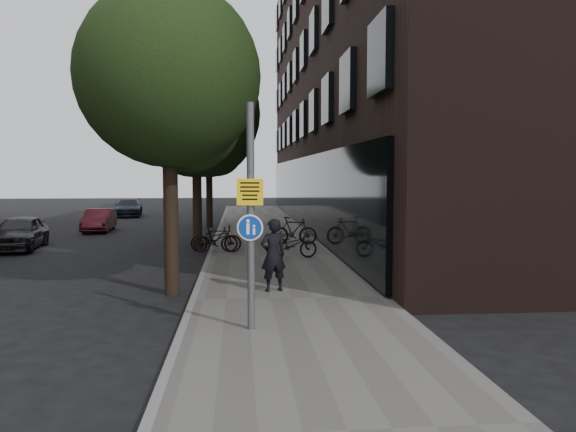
{
  "coord_description": "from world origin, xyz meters",
  "views": [
    {
      "loc": [
        -0.93,
        -9.28,
        2.96
      ],
      "look_at": [
        0.16,
        3.35,
        2.0
      ],
      "focal_mm": 35.0,
      "sensor_mm": 36.0,
      "label": 1
    }
  ],
  "objects": [
    {
      "name": "parked_car_mid",
      "position": [
        -8.11,
        20.02,
        0.58
      ],
      "size": [
        1.42,
        3.6,
        1.17
      ],
      "primitive_type": "imported",
      "rotation": [
        0.0,
        0.0,
        0.05
      ],
      "color": "#561823",
      "rests_on": "ground"
    },
    {
      "name": "street_tree_mid",
      "position": [
        -2.53,
        13.14,
        5.11
      ],
      "size": [
        5.0,
        5.0,
        7.8
      ],
      "color": "black",
      "rests_on": "ground"
    },
    {
      "name": "street_tree_near",
      "position": [
        -2.53,
        4.64,
        5.11
      ],
      "size": [
        4.4,
        4.4,
        7.5
      ],
      "color": "black",
      "rests_on": "ground"
    },
    {
      "name": "parked_car_near",
      "position": [
        -9.49,
        13.27,
        0.67
      ],
      "size": [
        1.98,
        4.08,
        1.34
      ],
      "primitive_type": "imported",
      "rotation": [
        0.0,
        0.0,
        0.1
      ],
      "color": "black",
      "rests_on": "ground"
    },
    {
      "name": "signpost",
      "position": [
        -0.73,
        0.84,
        2.19
      ],
      "size": [
        0.47,
        0.14,
        4.11
      ],
      "rotation": [
        0.0,
        0.0,
        -0.18
      ],
      "color": "#595B5E",
      "rests_on": "sidewalk"
    },
    {
      "name": "ground",
      "position": [
        0.0,
        0.0,
        0.0
      ],
      "size": [
        120.0,
        120.0,
        0.0
      ],
      "primitive_type": "plane",
      "color": "black",
      "rests_on": "ground"
    },
    {
      "name": "pedestrian",
      "position": [
        -0.13,
        4.12,
        1.0
      ],
      "size": [
        0.74,
        0.59,
        1.76
      ],
      "primitive_type": "imported",
      "rotation": [
        0.0,
        0.0,
        3.44
      ],
      "color": "black",
      "rests_on": "sidewalk"
    },
    {
      "name": "street_tree_far",
      "position": [
        -2.53,
        22.14,
        5.11
      ],
      "size": [
        5.0,
        5.0,
        7.8
      ],
      "color": "black",
      "rests_on": "ground"
    },
    {
      "name": "building_right_dark_brick",
      "position": [
        8.5,
        22.0,
        9.0
      ],
      "size": [
        12.0,
        40.0,
        18.0
      ],
      "primitive_type": "cube",
      "color": "black",
      "rests_on": "ground"
    },
    {
      "name": "sidewalk",
      "position": [
        0.25,
        10.0,
        0.06
      ],
      "size": [
        4.5,
        60.0,
        0.12
      ],
      "primitive_type": "cube",
      "color": "#5C5955",
      "rests_on": "ground"
    },
    {
      "name": "parked_bike_curb_far",
      "position": [
        -1.8,
        10.94,
        0.6
      ],
      "size": [
        1.62,
        0.54,
        0.96
      ],
      "primitive_type": "imported",
      "rotation": [
        0.0,
        0.0,
        1.63
      ],
      "color": "black",
      "rests_on": "sidewalk"
    },
    {
      "name": "parked_bike_curb_near",
      "position": [
        -1.8,
        11.08,
        0.6
      ],
      "size": [
        1.9,
        0.81,
        0.97
      ],
      "primitive_type": "imported",
      "rotation": [
        0.0,
        0.0,
        1.48
      ],
      "color": "black",
      "rests_on": "sidewalk"
    },
    {
      "name": "parked_bike_facade_far",
      "position": [
        1.22,
        12.94,
        0.68
      ],
      "size": [
        1.9,
        0.72,
        1.12
      ],
      "primitive_type": "imported",
      "rotation": [
        0.0,
        0.0,
        1.46
      ],
      "color": "black",
      "rests_on": "sidewalk"
    },
    {
      "name": "parked_bike_facade_near",
      "position": [
        0.8,
        9.37,
        0.57
      ],
      "size": [
        1.77,
        0.79,
        0.9
      ],
      "primitive_type": "imported",
      "rotation": [
        0.0,
        0.0,
        1.68
      ],
      "color": "black",
      "rests_on": "sidewalk"
    },
    {
      "name": "parked_car_far",
      "position": [
        -8.62,
        30.39,
        0.61
      ],
      "size": [
        2.19,
        4.37,
        1.22
      ],
      "primitive_type": "imported",
      "rotation": [
        0.0,
        0.0,
        0.12
      ],
      "color": "#19212E",
      "rests_on": "ground"
    },
    {
      "name": "curb_edge",
      "position": [
        -2.0,
        10.0,
        0.07
      ],
      "size": [
        0.15,
        60.0,
        0.13
      ],
      "primitive_type": "cube",
      "color": "slate",
      "rests_on": "ground"
    }
  ]
}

